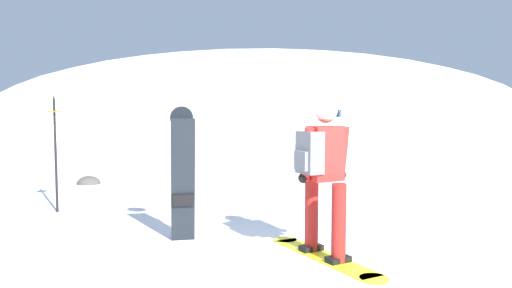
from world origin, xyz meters
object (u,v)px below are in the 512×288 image
Objects in this scene: spare_snowboard at (183,174)px; piste_marker_near at (55,145)px; snowboarder_main at (323,174)px; rock_dark at (89,184)px.

piste_marker_near reaches higher than spare_snowboard.
snowboarder_main is 1.70m from spare_snowboard.
rock_dark is (0.12, 2.75, -1.03)m from piste_marker_near.
snowboarder_main is at bearing -43.23° from piste_marker_near.
piste_marker_near reaches higher than snowboarder_main.
spare_snowboard is 2.79m from piste_marker_near.
piste_marker_near is at bearing 136.77° from snowboarder_main.
spare_snowboard is (-1.42, 0.92, -0.09)m from snowboarder_main.
piste_marker_near is (-3.23, 3.04, 0.11)m from snowboarder_main.
rock_dark is (-3.11, 5.78, -0.92)m from snowboarder_main.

